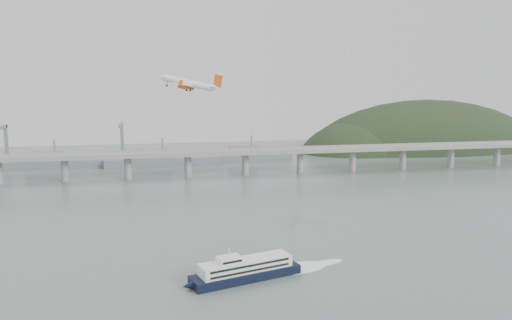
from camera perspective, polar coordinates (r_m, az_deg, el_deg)
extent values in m
plane|color=slate|center=(245.23, 2.62, -10.30)|extent=(900.00, 900.00, 0.00)
cube|color=gray|center=(432.58, -3.85, 0.80)|extent=(800.00, 22.00, 2.20)
cube|color=gray|center=(422.00, -3.66, 0.87)|extent=(800.00, 0.60, 1.80)
cube|color=gray|center=(442.62, -4.03, 1.24)|extent=(800.00, 0.60, 1.80)
cylinder|color=gray|center=(436.53, -21.00, -1.09)|extent=(6.00, 6.00, 21.00)
cylinder|color=gray|center=(431.01, -14.43, -0.90)|extent=(6.00, 6.00, 21.00)
cylinder|color=gray|center=(431.25, -7.79, -0.70)|extent=(6.00, 6.00, 21.00)
cylinder|color=gray|center=(437.25, -1.24, -0.49)|extent=(6.00, 6.00, 21.00)
cylinder|color=gray|center=(448.78, 5.06, -0.28)|extent=(6.00, 6.00, 21.00)
cylinder|color=gray|center=(465.41, 10.97, -0.08)|extent=(6.00, 6.00, 21.00)
cylinder|color=gray|center=(486.64, 16.42, 0.11)|extent=(6.00, 6.00, 21.00)
cylinder|color=gray|center=(511.89, 21.37, 0.27)|extent=(6.00, 6.00, 21.00)
cylinder|color=gray|center=(540.59, 25.83, 0.42)|extent=(6.00, 6.00, 21.00)
ellipsoid|color=black|center=(651.28, 18.76, -0.32)|extent=(320.00, 150.00, 156.00)
ellipsoid|color=black|center=(599.09, 11.40, -0.20)|extent=(140.00, 110.00, 96.00)
ellipsoid|color=black|center=(709.77, 24.62, -0.50)|extent=(220.00, 140.00, 120.00)
cube|color=slate|center=(508.94, -21.92, -0.43)|extent=(95.67, 20.15, 8.00)
cube|color=slate|center=(509.62, -23.02, 0.43)|extent=(33.90, 15.02, 8.00)
cylinder|color=slate|center=(506.78, -22.03, 1.35)|extent=(1.60, 1.60, 14.00)
cube|color=slate|center=(495.50, -10.59, -0.17)|extent=(110.55, 21.43, 8.00)
cube|color=slate|center=(494.29, -11.89, 0.70)|extent=(39.01, 16.73, 8.00)
cylinder|color=slate|center=(493.28, -10.64, 1.66)|extent=(1.60, 1.60, 14.00)
cube|color=slate|center=(514.57, -0.54, 0.31)|extent=(85.00, 13.60, 8.00)
cube|color=slate|center=(511.91, -1.47, 1.17)|extent=(29.75, 11.90, 8.00)
cylinder|color=slate|center=(512.44, -0.54, 2.08)|extent=(1.60, 1.60, 14.00)
cube|color=slate|center=(546.98, -26.62, 1.57)|extent=(3.00, 3.00, 40.00)
cube|color=slate|center=(535.68, -27.03, 3.34)|extent=(3.00, 28.00, 3.00)
cube|color=slate|center=(529.01, -15.04, 1.99)|extent=(3.00, 3.00, 40.00)
cube|color=slate|center=(517.31, -15.19, 3.84)|extent=(3.00, 28.00, 3.00)
cube|color=black|center=(211.50, -1.17, -12.95)|extent=(48.05, 23.72, 3.74)
cone|color=black|center=(202.39, -7.79, -14.07)|extent=(5.53, 4.89, 3.74)
cube|color=white|center=(209.97, -1.17, -11.89)|extent=(40.34, 19.85, 4.68)
cube|color=black|center=(205.59, -0.58, -11.99)|extent=(34.20, 9.97, 0.94)
cube|color=black|center=(206.40, -0.58, -12.57)|extent=(34.20, 9.97, 0.94)
cube|color=black|center=(213.53, -1.75, -11.18)|extent=(34.20, 9.97, 0.94)
cube|color=black|center=(214.30, -1.75, -11.75)|extent=(34.20, 9.97, 0.94)
cube|color=white|center=(205.72, -3.08, -11.29)|extent=(10.80, 8.88, 2.43)
cube|color=black|center=(202.89, -2.68, -11.58)|extent=(8.12, 2.44, 0.94)
cylinder|color=white|center=(204.71, -3.09, -10.50)|extent=(0.58, 0.58, 3.74)
ellipsoid|color=white|center=(224.22, 4.97, -12.19)|extent=(29.61, 20.39, 0.19)
ellipsoid|color=white|center=(231.12, 7.77, -11.58)|extent=(21.28, 12.06, 0.19)
cylinder|color=white|center=(306.66, -7.77, 8.71)|extent=(29.13, 18.79, 10.24)
cone|color=white|center=(313.74, -10.75, 9.30)|extent=(6.46, 5.97, 4.85)
cone|color=white|center=(300.25, -4.55, 8.16)|extent=(7.30, 6.17, 5.07)
cube|color=white|center=(306.28, -7.62, 8.47)|extent=(21.32, 36.30, 3.43)
cube|color=white|center=(300.59, -4.72, 8.35)|extent=(8.95, 13.51, 1.67)
cube|color=#E8550F|center=(300.15, -4.38, 8.99)|extent=(6.02, 2.83, 8.07)
cylinder|color=#E8550F|center=(312.61, -7.53, 8.21)|extent=(5.68, 4.69, 3.47)
cylinder|color=black|center=(313.47, -7.93, 8.29)|extent=(1.95, 2.58, 2.58)
cube|color=white|center=(312.56, -7.50, 8.41)|extent=(2.82, 1.51, 1.88)
cylinder|color=#E8550F|center=(301.33, -8.40, 8.28)|extent=(5.68, 4.69, 3.47)
cylinder|color=black|center=(302.23, -8.81, 8.37)|extent=(1.95, 2.58, 2.58)
cube|color=white|center=(301.28, -8.36, 8.49)|extent=(2.82, 1.51, 1.88)
cylinder|color=black|center=(309.02, -7.49, 8.09)|extent=(1.07, 0.65, 2.70)
cylinder|color=black|center=(309.08, -7.53, 7.87)|extent=(1.51, 0.98, 1.46)
cylinder|color=black|center=(303.68, -7.90, 8.12)|extent=(1.07, 0.65, 2.70)
cylinder|color=black|center=(303.73, -7.94, 7.90)|extent=(1.51, 0.98, 1.46)
cylinder|color=black|center=(312.00, -10.12, 8.60)|extent=(1.07, 0.65, 2.70)
cylinder|color=black|center=(312.05, -10.16, 8.38)|extent=(1.51, 0.98, 1.46)
cube|color=#E8550F|center=(323.01, -5.96, 8.50)|extent=(2.20, 1.09, 2.97)
cube|color=#E8550F|center=(287.98, -8.58, 8.79)|extent=(2.20, 1.09, 2.97)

